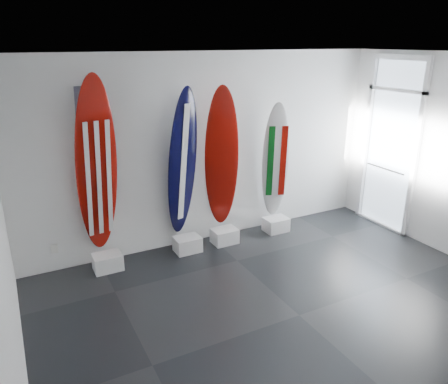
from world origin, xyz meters
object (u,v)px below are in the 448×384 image
surfboard_italy (275,161)px  surfboard_swiss (222,159)px  surfboard_navy (182,164)px  surfboard_usa (97,168)px

surfboard_italy → surfboard_swiss: bearing=-159.8°
surfboard_navy → surfboard_swiss: (0.66, 0.00, -0.00)m
surfboard_usa → surfboard_italy: 2.93m
surfboard_usa → surfboard_italy: bearing=-7.9°
surfboard_swiss → surfboard_italy: bearing=21.3°
surfboard_navy → surfboard_italy: bearing=-17.0°
surfboard_usa → surfboard_navy: 1.25m
surfboard_navy → surfboard_swiss: surfboard_navy is taller
surfboard_usa → surfboard_swiss: 1.91m
surfboard_usa → surfboard_italy: surfboard_usa is taller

